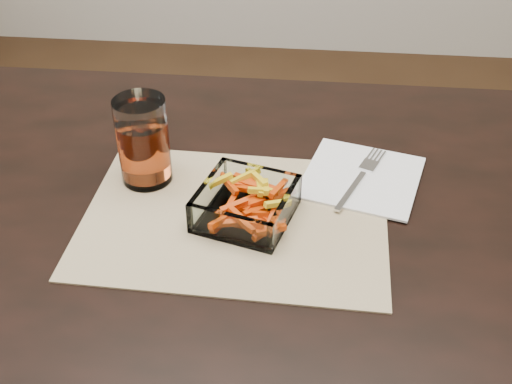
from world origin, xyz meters
TOP-DOWN VIEW (x-y plane):
  - dining_table at (0.00, 0.00)m, footprint 1.60×0.90m
  - placemat at (-0.08, -0.00)m, footprint 0.46×0.34m
  - glass_bowl at (-0.07, -0.00)m, footprint 0.16×0.16m
  - tumbler at (-0.24, 0.08)m, footprint 0.08×0.08m
  - napkin at (0.11, 0.11)m, footprint 0.22×0.22m
  - fork at (0.11, 0.11)m, footprint 0.09×0.18m

SIDE VIEW (x-z plane):
  - dining_table at x=0.00m, z-range 0.29..1.04m
  - placemat at x=-0.08m, z-range 0.75..0.75m
  - napkin at x=0.11m, z-range 0.75..0.76m
  - fork at x=0.11m, z-range 0.76..0.76m
  - glass_bowl at x=-0.07m, z-range 0.75..0.80m
  - tumbler at x=-0.24m, z-range 0.75..0.89m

